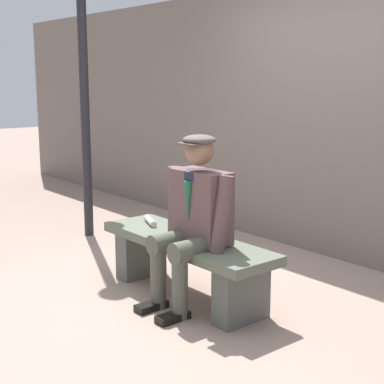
{
  "coord_description": "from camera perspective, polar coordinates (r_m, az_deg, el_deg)",
  "views": [
    {
      "loc": [
        -3.22,
        2.57,
        1.61
      ],
      "look_at": [
        -0.07,
        0.0,
        0.81
      ],
      "focal_mm": 54.4,
      "sensor_mm": 36.0,
      "label": 1
    }
  ],
  "objects": [
    {
      "name": "rolled_magazine",
      "position": [
        4.67,
        -4.12,
        -2.84
      ],
      "size": [
        0.25,
        0.14,
        0.05
      ],
      "primitive_type": "cylinder",
      "rotation": [
        0.0,
        1.57,
        -0.39
      ],
      "color": "beige",
      "rests_on": "bench"
    },
    {
      "name": "seated_man",
      "position": [
        4.05,
        0.17,
        -2.3
      ],
      "size": [
        0.62,
        0.59,
        1.22
      ],
      "color": "brown",
      "rests_on": "ground"
    },
    {
      "name": "stadium_wall",
      "position": [
        5.39,
        14.09,
        6.87
      ],
      "size": [
        12.0,
        0.24,
        2.47
      ],
      "primitive_type": "cube",
      "color": "#6F635B",
      "rests_on": "ground"
    },
    {
      "name": "bench",
      "position": [
        4.32,
        -0.58,
        -6.35
      ],
      "size": [
        1.55,
        0.47,
        0.46
      ],
      "color": "#565F4E",
      "rests_on": "ground"
    },
    {
      "name": "lamp_post",
      "position": [
        5.95,
        -10.7,
        14.71
      ],
      "size": [
        0.26,
        0.26,
        2.99
      ],
      "color": "black",
      "rests_on": "ground"
    },
    {
      "name": "ground_plane",
      "position": [
        4.42,
        -0.57,
        -10.17
      ],
      "size": [
        30.0,
        30.0,
        0.0
      ],
      "primitive_type": "plane",
      "color": "gray"
    }
  ]
}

